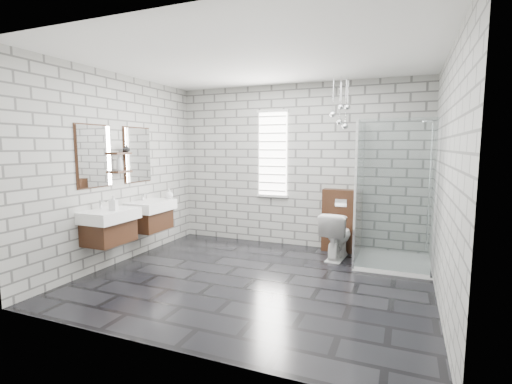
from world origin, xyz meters
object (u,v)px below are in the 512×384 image
Objects in this scene: vanity_left at (108,217)px; toilet at (337,235)px; cistern_panel at (341,221)px; shower_enclosure at (386,231)px; vanity_right at (149,207)px.

toilet is at bearing 33.27° from vanity_left.
cistern_panel reaches higher than toilet.
cistern_panel is 1.41× the size of toilet.
shower_enclosure is at bearing 176.00° from toilet.
cistern_panel is at bearing 26.16° from vanity_right.
vanity_left is 3.49m from cistern_panel.
vanity_right is at bearing 23.82° from toilet.
shower_enclosure is (3.41, 1.67, -0.25)m from vanity_left.
toilet is at bearing -90.00° from cistern_panel.
vanity_left is 3.26m from toilet.
vanity_left is 3.80m from shower_enclosure.
vanity_left is at bearing -153.95° from shower_enclosure.
vanity_right is at bearing -153.84° from cistern_panel.
shower_enclosure reaches higher than vanity_right.
shower_enclosure is 0.73m from toilet.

